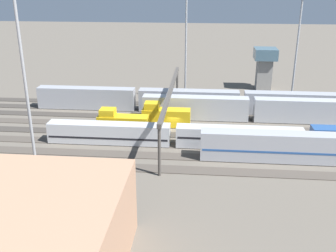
{
  "coord_description": "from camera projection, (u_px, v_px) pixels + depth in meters",
  "views": [
    {
      "loc": [
        -5.88,
        74.88,
        29.53
      ],
      "look_at": [
        0.7,
        4.07,
        2.5
      ],
      "focal_mm": 42.15,
      "sensor_mm": 36.0,
      "label": 1
    }
  ],
  "objects": [
    {
      "name": "ground_plane",
      "position": [
        173.0,
        130.0,
        80.7
      ],
      "size": [
        400.0,
        400.0,
        0.0
      ],
      "primitive_type": "plane",
      "color": "#60594F"
    },
    {
      "name": "track_bed_0",
      "position": [
        179.0,
        104.0,
        96.97
      ],
      "size": [
        140.0,
        2.8,
        0.12
      ],
      "primitive_type": "cube",
      "color": "#3D3833",
      "rests_on": "ground_plane"
    },
    {
      "name": "track_bed_1",
      "position": [
        177.0,
        111.0,
        92.31
      ],
      "size": [
        140.0,
        2.8,
        0.12
      ],
      "primitive_type": "cube",
      "color": "#3D3833",
      "rests_on": "ground_plane"
    },
    {
      "name": "track_bed_2",
      "position": [
        176.0,
        118.0,
        87.66
      ],
      "size": [
        140.0,
        2.8,
        0.12
      ],
      "primitive_type": "cube",
      "color": "#3D3833",
      "rests_on": "ground_plane"
    },
    {
      "name": "track_bed_3",
      "position": [
        174.0,
        126.0,
        83.0
      ],
      "size": [
        140.0,
        2.8,
        0.12
      ],
      "primitive_type": "cube",
      "color": "#4C443D",
      "rests_on": "ground_plane"
    },
    {
      "name": "track_bed_4",
      "position": [
        172.0,
        135.0,
        78.35
      ],
      "size": [
        140.0,
        2.8,
        0.12
      ],
      "primitive_type": "cube",
      "color": "#3D3833",
      "rests_on": "ground_plane"
    },
    {
      "name": "track_bed_5",
      "position": [
        170.0,
        145.0,
        73.7
      ],
      "size": [
        140.0,
        2.8,
        0.12
      ],
      "primitive_type": "cube",
      "color": "#4C443D",
      "rests_on": "ground_plane"
    },
    {
      "name": "track_bed_6",
      "position": [
        168.0,
        156.0,
        69.04
      ],
      "size": [
        140.0,
        2.8,
        0.12
      ],
      "primitive_type": "cube",
      "color": "#4C443D",
      "rests_on": "ground_plane"
    },
    {
      "name": "track_bed_7",
      "position": [
        165.0,
        169.0,
        64.39
      ],
      "size": [
        140.0,
        2.8,
        0.12
      ],
      "primitive_type": "cube",
      "color": "#4C443D",
      "rests_on": "ground_plane"
    },
    {
      "name": "train_on_track_4",
      "position": [
        122.0,
        123.0,
        78.48
      ],
      "size": [
        10.0,
        3.0,
        5.0
      ],
      "color": "gold",
      "rests_on": "ground_plane"
    },
    {
      "name": "train_on_track_1",
      "position": [
        241.0,
        102.0,
        90.13
      ],
      "size": [
        95.6,
        3.0,
        5.0
      ],
      "color": "#A8AAB2",
      "rests_on": "ground_plane"
    },
    {
      "name": "train_on_track_2",
      "position": [
        308.0,
        111.0,
        84.29
      ],
      "size": [
        71.4,
        3.0,
        5.0
      ],
      "color": "#B7BABF",
      "rests_on": "ground_plane"
    },
    {
      "name": "train_on_track_3",
      "position": [
        165.0,
        116.0,
        82.43
      ],
      "size": [
        10.0,
        3.0,
        5.0
      ],
      "color": "gold",
      "rests_on": "ground_plane"
    },
    {
      "name": "train_on_track_5",
      "position": [
        227.0,
        137.0,
        72.07
      ],
      "size": [
        66.4,
        3.06,
        4.4
      ],
      "color": "#285193",
      "rests_on": "ground_plane"
    },
    {
      "name": "light_mast_0",
      "position": [
        186.0,
        25.0,
        93.14
      ],
      "size": [
        2.8,
        0.7,
        29.87
      ],
      "color": "#9EA0A5",
      "rests_on": "ground_plane"
    },
    {
      "name": "light_mast_1",
      "position": [
        20.0,
        47.0,
        55.25
      ],
      "size": [
        2.8,
        0.7,
        32.64
      ],
      "color": "#9EA0A5",
      "rests_on": "ground_plane"
    },
    {
      "name": "light_mast_2",
      "position": [
        298.0,
        35.0,
        91.92
      ],
      "size": [
        2.8,
        0.7,
        26.04
      ],
      "color": "#9EA0A5",
      "rests_on": "ground_plane"
    },
    {
      "name": "signal_gantry",
      "position": [
        170.0,
        94.0,
        78.0
      ],
      "size": [
        0.7,
        40.0,
        8.8
      ],
      "color": "#4C4742",
      "rests_on": "ground_plane"
    },
    {
      "name": "control_tower",
      "position": [
        265.0,
        65.0,
        108.09
      ],
      "size": [
        6.0,
        6.0,
        11.39
      ],
      "color": "gray",
      "rests_on": "ground_plane"
    }
  ]
}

